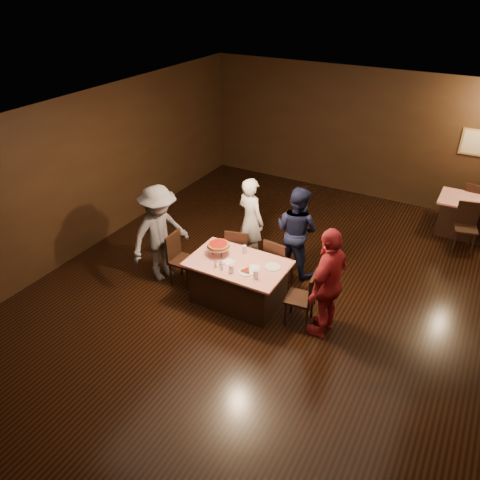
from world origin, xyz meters
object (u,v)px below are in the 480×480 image
at_px(chair_back_far, 473,202).
at_px(glass_front_left, 231,269).
at_px(chair_end_left, 183,260).
at_px(diner_navy_hoodie, 297,231).
at_px(diner_red_shirt, 328,283).
at_px(diner_grey_knit, 160,234).
at_px(plate_empty, 273,267).
at_px(glass_front_right, 256,274).
at_px(glass_back, 244,249).
at_px(pizza_stand, 218,245).
at_px(diner_white_jacket, 251,220).
at_px(chair_end_right, 300,297).
at_px(chair_back_near, 466,228).
at_px(back_table, 469,217).
at_px(chair_far_right, 279,262).
at_px(chair_far_left, 239,250).
at_px(main_table, 238,282).

xyz_separation_m(chair_back_far, glass_front_left, (-3.03, -5.25, 0.37)).
xyz_separation_m(chair_end_left, glass_front_left, (1.15, -0.30, 0.37)).
bearing_deg(diner_navy_hoodie, diner_red_shirt, 139.57).
bearing_deg(diner_grey_knit, plate_empty, -68.94).
height_order(glass_front_right, glass_back, same).
relative_size(pizza_stand, glass_back, 2.71).
relative_size(diner_navy_hoodie, diner_red_shirt, 0.93).
bearing_deg(chair_back_far, diner_red_shirt, 77.13).
bearing_deg(diner_white_jacket, glass_back, 132.89).
xyz_separation_m(chair_end_left, chair_end_right, (2.20, 0.00, 0.00)).
bearing_deg(diner_grey_knit, glass_front_right, -80.16).
xyz_separation_m(chair_back_near, glass_back, (-3.13, -3.35, 0.37)).
distance_m(back_table, chair_end_right, 4.78).
bearing_deg(chair_far_right, chair_end_left, 33.06).
bearing_deg(chair_far_left, glass_back, 113.42).
xyz_separation_m(chair_far_right, chair_back_far, (2.68, 4.20, 0.00)).
bearing_deg(chair_far_right, glass_front_right, 99.36).
bearing_deg(chair_back_near, plate_empty, -137.69).
height_order(chair_far_left, chair_back_far, same).
distance_m(back_table, glass_back, 5.14).
xyz_separation_m(diner_navy_hoodie, glass_back, (-0.51, -1.00, -0.00)).
xyz_separation_m(plate_empty, glass_back, (-0.60, 0.15, 0.06)).
height_order(chair_end_left, plate_empty, chair_end_left).
bearing_deg(back_table, diner_red_shirt, -109.68).
height_order(chair_back_near, diner_red_shirt, diner_red_shirt).
bearing_deg(diner_red_shirt, chair_back_near, 163.63).
height_order(chair_far_right, chair_end_left, same).
height_order(diner_grey_knit, glass_back, diner_grey_knit).
relative_size(diner_navy_hoodie, pizza_stand, 4.43).
bearing_deg(plate_empty, glass_front_right, -104.04).
bearing_deg(chair_end_left, main_table, -92.37).
distance_m(main_table, chair_back_far, 5.83).
bearing_deg(diner_grey_knit, diner_navy_hoodie, -40.34).
relative_size(diner_white_jacket, diner_grey_knit, 0.94).
relative_size(diner_red_shirt, plate_empty, 7.23).
bearing_deg(diner_red_shirt, chair_far_right, -117.39).
bearing_deg(chair_back_far, diner_grey_knit, 51.77).
bearing_deg(diner_navy_hoodie, glass_front_left, 86.15).
bearing_deg(chair_back_far, pizza_stand, 59.24).
height_order(diner_white_jacket, diner_navy_hoodie, diner_navy_hoodie).
xyz_separation_m(chair_end_left, chair_back_near, (4.18, 3.65, 0.00)).
bearing_deg(glass_front_left, pizza_stand, 142.13).
bearing_deg(diner_grey_knit, chair_far_left, -39.49).
relative_size(chair_back_near, chair_back_far, 1.00).
distance_m(back_table, diner_red_shirt, 4.66).
bearing_deg(chair_end_right, glass_back, -111.80).
relative_size(back_table, glass_back, 9.29).
bearing_deg(plate_empty, diner_white_jacket, 131.79).
height_order(diner_white_jacket, diner_grey_knit, diner_grey_knit).
distance_m(chair_back_near, diner_red_shirt, 4.00).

